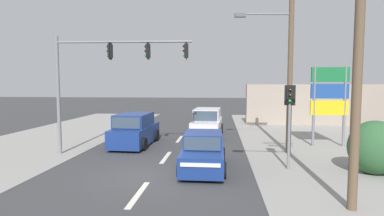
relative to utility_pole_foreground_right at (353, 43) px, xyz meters
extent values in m
plane|color=#3A3A3D|center=(-6.26, 2.64, -4.73)|extent=(140.00, 140.00, 0.00)
cube|color=silver|center=(-6.26, 0.64, -4.73)|extent=(0.20, 2.40, 0.01)
cube|color=silver|center=(-6.26, 5.64, -4.73)|extent=(0.20, 2.40, 0.01)
cube|color=silver|center=(-6.26, 10.64, -4.73)|extent=(0.20, 2.40, 0.01)
cube|color=gray|center=(2.74, 4.64, -4.72)|extent=(10.00, 44.00, 0.02)
cube|color=gray|center=(-14.76, 6.64, -4.72)|extent=(8.00, 40.00, 0.02)
cylinder|color=brown|center=(0.15, 0.00, -0.35)|extent=(0.26, 0.26, 8.75)
cylinder|color=brown|center=(-0.04, 7.19, 0.23)|extent=(0.26, 0.26, 9.92)
cylinder|color=slate|center=(-1.33, 7.05, 2.41)|extent=(2.60, 0.35, 0.09)
cube|color=#595B60|center=(-2.63, 6.92, 2.34)|extent=(0.59, 0.34, 0.18)
cylinder|color=slate|center=(-11.82, 5.83, -1.73)|extent=(0.18, 0.18, 6.00)
cylinder|color=slate|center=(-8.42, 6.02, 0.97)|extent=(6.80, 0.49, 0.11)
cube|color=black|center=(-9.10, 5.98, 0.52)|extent=(0.21, 0.27, 0.68)
cube|color=black|center=(-9.10, 5.98, 0.52)|extent=(0.06, 0.44, 0.84)
sphere|color=black|center=(-9.22, 5.98, 0.74)|extent=(0.13, 0.13, 0.13)
sphere|color=black|center=(-9.22, 5.98, 0.52)|extent=(0.13, 0.13, 0.13)
sphere|color=green|center=(-9.22, 5.98, 0.30)|extent=(0.13, 0.13, 0.13)
cube|color=black|center=(-7.20, 6.09, 0.52)|extent=(0.21, 0.27, 0.68)
cube|color=black|center=(-7.20, 6.09, 0.52)|extent=(0.06, 0.44, 0.84)
sphere|color=black|center=(-7.32, 6.08, 0.74)|extent=(0.13, 0.13, 0.13)
sphere|color=black|center=(-7.32, 6.08, 0.52)|extent=(0.13, 0.13, 0.13)
sphere|color=green|center=(-7.32, 6.08, 0.30)|extent=(0.13, 0.13, 0.13)
cube|color=black|center=(-5.30, 6.20, 0.52)|extent=(0.21, 0.27, 0.68)
cube|color=black|center=(-5.30, 6.20, 0.52)|extent=(0.06, 0.44, 0.84)
sphere|color=black|center=(-5.42, 6.19, 0.74)|extent=(0.13, 0.13, 0.13)
sphere|color=black|center=(-5.42, 6.19, 0.52)|extent=(0.13, 0.13, 0.13)
sphere|color=green|center=(-5.42, 6.19, 0.30)|extent=(0.13, 0.13, 0.13)
cylinder|color=slate|center=(-0.73, 4.04, -3.33)|extent=(0.12, 0.12, 2.80)
cube|color=black|center=(-0.73, 4.04, -1.59)|extent=(0.30, 0.25, 0.68)
cube|color=black|center=(-0.73, 4.04, -1.59)|extent=(0.44, 0.13, 0.84)
sphere|color=black|center=(-0.76, 3.93, -1.37)|extent=(0.13, 0.13, 0.13)
sphere|color=black|center=(-0.76, 3.93, -1.59)|extent=(0.13, 0.13, 0.13)
sphere|color=green|center=(-0.76, 3.93, -1.81)|extent=(0.13, 0.13, 0.13)
cylinder|color=slate|center=(1.79, 9.14, -2.43)|extent=(0.16, 0.16, 4.60)
cylinder|color=slate|center=(3.49, 9.14, -2.43)|extent=(0.16, 0.16, 4.60)
cube|color=#196B38|center=(2.64, 9.14, -0.58)|extent=(2.10, 0.14, 0.84)
cube|color=#1E4793|center=(2.64, 9.14, -1.53)|extent=(2.10, 0.14, 0.84)
cube|color=yellow|center=(2.64, 9.14, -2.48)|extent=(2.10, 0.14, 0.84)
ellipsoid|color=#2D5B33|center=(2.56, 3.71, -3.65)|extent=(2.07, 1.86, 2.16)
cube|color=#A39384|center=(4.74, 18.64, -2.93)|extent=(12.00, 1.00, 3.60)
cube|color=silver|center=(-4.51, 12.06, -4.10)|extent=(2.10, 4.60, 1.00)
cube|color=silver|center=(-4.50, 12.26, -3.22)|extent=(1.87, 2.79, 0.76)
cube|color=#384756|center=(-4.57, 10.89, -3.22)|extent=(1.58, 0.15, 0.65)
cube|color=#384756|center=(-4.42, 13.63, -3.22)|extent=(1.55, 0.15, 0.61)
cube|color=white|center=(-4.64, 9.80, -3.87)|extent=(1.56, 0.13, 0.14)
cylinder|color=black|center=(-3.67, 10.62, -4.37)|extent=(0.26, 0.73, 0.72)
cylinder|color=black|center=(-5.51, 10.72, -4.37)|extent=(0.26, 0.73, 0.72)
cylinder|color=black|center=(-3.51, 13.40, -4.37)|extent=(0.26, 0.73, 0.72)
cylinder|color=black|center=(-5.35, 13.51, -4.37)|extent=(0.26, 0.73, 0.72)
cube|color=navy|center=(-4.31, 3.88, -4.19)|extent=(1.71, 4.21, 0.80)
cube|color=navy|center=(-4.31, 3.93, -3.48)|extent=(1.57, 1.91, 0.62)
cube|color=#384756|center=(-4.31, 2.96, -3.48)|extent=(1.44, 0.06, 0.53)
cube|color=#384756|center=(-4.31, 4.90, -3.48)|extent=(1.40, 0.06, 0.50)
cube|color=white|center=(-4.30, 1.76, -4.01)|extent=(1.45, 0.04, 0.14)
cylinder|color=black|center=(-3.46, 2.58, -4.41)|extent=(0.19, 0.64, 0.64)
cylinder|color=black|center=(-5.16, 2.57, -4.41)|extent=(0.19, 0.64, 0.64)
cylinder|color=black|center=(-3.46, 5.18, -4.41)|extent=(0.19, 0.64, 0.64)
cylinder|color=black|center=(-5.16, 5.18, -4.41)|extent=(0.19, 0.64, 0.64)
cube|color=navy|center=(-8.60, 8.46, -4.10)|extent=(1.98, 4.56, 1.00)
cube|color=navy|center=(-8.61, 8.26, -3.22)|extent=(1.80, 2.75, 0.76)
cube|color=#384756|center=(-8.56, 9.63, -3.22)|extent=(1.58, 0.11, 0.65)
cube|color=#384756|center=(-8.65, 6.89, -3.22)|extent=(1.55, 0.11, 0.61)
cube|color=white|center=(-8.53, 10.73, -3.87)|extent=(1.56, 0.09, 0.14)
cylinder|color=black|center=(-9.48, 9.88, -4.37)|extent=(0.24, 0.73, 0.72)
cylinder|color=black|center=(-7.64, 9.83, -4.37)|extent=(0.24, 0.73, 0.72)
cylinder|color=black|center=(-9.56, 7.10, -4.37)|extent=(0.24, 0.73, 0.72)
cylinder|color=black|center=(-7.72, 7.04, -4.37)|extent=(0.24, 0.73, 0.72)
camera|label=1|loc=(-3.62, -8.68, -1.15)|focal=28.00mm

